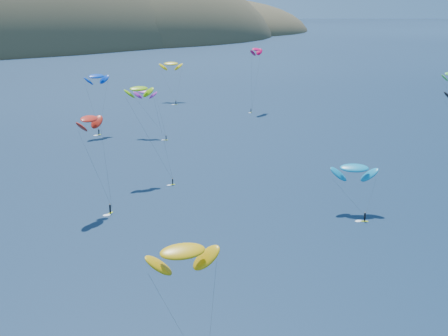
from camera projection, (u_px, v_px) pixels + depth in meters
kitesurfer_2 at (183, 252)px, 82.55m from camera, size 10.25×12.68×16.48m
kitesurfer_3 at (139, 89)px, 155.16m from camera, size 8.46×11.58×25.29m
kitesurfer_4 at (96, 76)px, 205.89m from camera, size 9.35×5.72×21.76m
kitesurfer_5 at (354, 168)px, 135.47m from camera, size 10.45×11.98×12.41m
kitesurfer_6 at (145, 92)px, 204.26m from camera, size 8.00×13.54×16.70m
kitesurfer_8 at (256, 49)px, 244.69m from camera, size 9.35×7.32×26.42m
kitesurfer_9 at (89, 119)px, 133.07m from camera, size 8.66×8.88×22.73m
kitesurfer_11 at (171, 64)px, 269.25m from camera, size 10.42×15.34×18.57m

